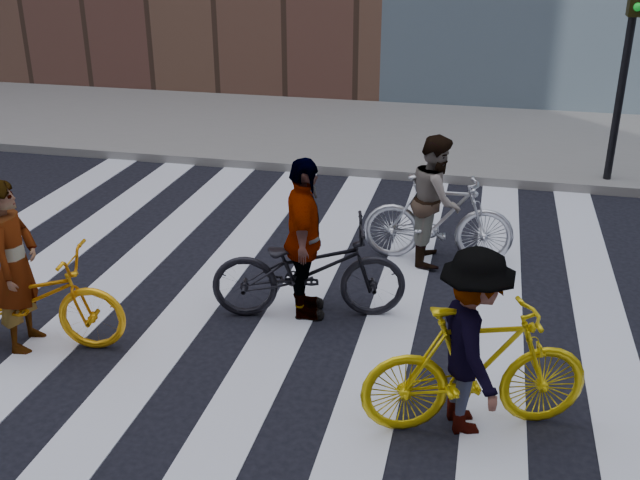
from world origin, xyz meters
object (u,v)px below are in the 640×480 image
(rider_mid, at_px, (436,199))
(bike_dark_rear, at_px, (309,269))
(bike_yellow_left, at_px, (25,299))
(rider_rear, at_px, (304,240))
(bike_silver_mid, at_px, (438,219))
(rider_right, at_px, (472,342))
(traffic_signal, at_px, (629,43))
(rider_left, at_px, (15,266))
(bike_yellow_right, at_px, (476,368))

(rider_mid, bearing_deg, bike_dark_rear, 142.10)
(bike_yellow_left, bearing_deg, rider_rear, -73.21)
(bike_silver_mid, height_order, rider_right, rider_right)
(traffic_signal, relative_size, rider_mid, 2.05)
(bike_yellow_left, bearing_deg, traffic_signal, -53.97)
(bike_dark_rear, distance_m, rider_left, 2.93)
(traffic_signal, bearing_deg, bike_silver_mid, -126.10)
(rider_mid, xyz_separation_m, rider_rear, (-1.23, -1.74, 0.08))
(rider_mid, height_order, rider_right, rider_right)
(bike_yellow_right, height_order, rider_right, rider_right)
(bike_dark_rear, relative_size, rider_right, 1.27)
(bike_yellow_left, xyz_separation_m, bike_yellow_right, (4.39, -0.34, 0.05))
(traffic_signal, height_order, bike_dark_rear, traffic_signal)
(bike_silver_mid, height_order, bike_yellow_right, bike_yellow_right)
(traffic_signal, xyz_separation_m, bike_yellow_right, (-1.84, -6.65, -1.70))
(traffic_signal, xyz_separation_m, bike_yellow_left, (-6.23, -6.31, -1.76))
(traffic_signal, bearing_deg, rider_rear, -126.15)
(bike_silver_mid, xyz_separation_m, rider_left, (-3.86, -2.98, 0.32))
(bike_silver_mid, bearing_deg, bike_yellow_left, 124.20)
(rider_mid, bearing_deg, bike_silver_mid, -93.86)
(bike_dark_rear, height_order, rider_left, rider_left)
(rider_left, bearing_deg, rider_right, -103.72)
(bike_yellow_left, xyz_separation_m, rider_mid, (3.76, 2.98, 0.29))
(bike_yellow_left, relative_size, rider_rear, 1.12)
(rider_mid, bearing_deg, rider_right, -173.97)
(bike_silver_mid, distance_m, rider_rear, 2.19)
(traffic_signal, distance_m, bike_yellow_left, 9.04)
(rider_left, bearing_deg, rider_rear, -73.65)
(rider_right, distance_m, rider_rear, 2.40)
(bike_silver_mid, relative_size, bike_dark_rear, 0.90)
(bike_yellow_left, height_order, rider_left, rider_left)
(rider_rear, bearing_deg, rider_right, -144.84)
(bike_dark_rear, bearing_deg, rider_rear, 76.32)
(bike_yellow_right, bearing_deg, rider_left, 67.08)
(traffic_signal, bearing_deg, rider_right, -105.89)
(rider_left, height_order, rider_right, rider_left)
(rider_mid, distance_m, rider_right, 3.37)
(rider_left, distance_m, rider_right, 4.40)
(bike_yellow_right, bearing_deg, bike_silver_mid, -8.66)
(bike_yellow_right, distance_m, rider_right, 0.25)
(rider_mid, relative_size, rider_rear, 0.91)
(rider_left, bearing_deg, traffic_signal, -54.20)
(rider_left, xyz_separation_m, rider_rear, (2.58, 1.24, 0.00))
(rider_rear, bearing_deg, bike_dark_rear, -103.68)
(bike_yellow_left, relative_size, rider_left, 1.13)
(bike_dark_rear, relative_size, rider_mid, 1.28)
(bike_yellow_left, relative_size, rider_right, 1.22)
(bike_silver_mid, distance_m, bike_dark_rear, 2.13)
(rider_left, bearing_deg, bike_yellow_right, -103.67)
(rider_rear, bearing_deg, traffic_signal, -49.82)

